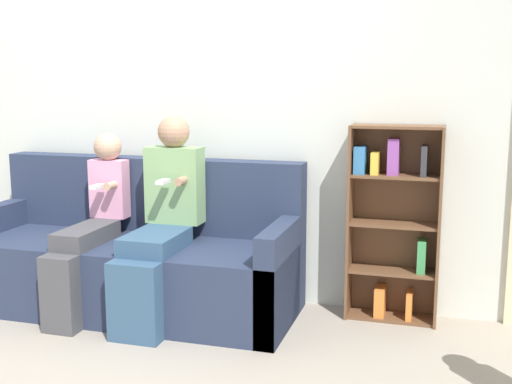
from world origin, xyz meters
TOP-DOWN VIEW (x-y plane):
  - ground_plane at (0.00, 0.00)m, footprint 14.00×14.00m
  - back_wall at (0.00, 0.96)m, footprint 10.00×0.06m
  - couch at (-0.16, 0.52)m, footprint 2.17×0.83m
  - adult_seated at (0.10, 0.39)m, footprint 0.37×0.78m
  - child_seated at (-0.40, 0.36)m, footprint 0.25×0.79m
  - bookshelf at (1.50, 0.83)m, footprint 0.57×0.24m

SIDE VIEW (x-z plane):
  - ground_plane at x=0.00m, z-range 0.00..0.00m
  - couch at x=-0.16m, z-range -0.16..0.82m
  - child_seated at x=-0.40m, z-range 0.02..1.18m
  - bookshelf at x=1.50m, z-range 0.01..1.25m
  - adult_seated at x=0.10m, z-range 0.02..1.31m
  - back_wall at x=0.00m, z-range 0.00..2.55m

